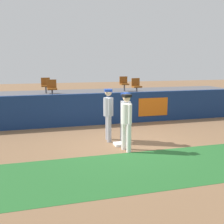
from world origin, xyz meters
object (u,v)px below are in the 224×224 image
seat_front_left (52,87)px  player_runner_visitor (126,114)px  player_fielder_home (126,119)px  seat_back_left (46,85)px  seat_back_right (124,83)px  player_coach_visitor (108,111)px  seat_front_right (136,85)px  first_base (120,144)px

seat_front_left → player_runner_visitor: bearing=-65.4°
player_fielder_home → player_runner_visitor: (0.25, 0.81, -0.02)m
player_runner_visitor → seat_back_left: size_ratio=2.14×
player_fielder_home → seat_back_right: seat_back_right is taller
player_runner_visitor → seat_back_right: (2.11, 6.50, 0.60)m
player_coach_visitor → seat_front_right: (2.68, 4.22, 0.54)m
first_base → player_fielder_home: (0.01, -0.63, 1.02)m
player_runner_visitor → seat_front_left: (-2.15, 4.70, 0.60)m
seat_front_left → seat_front_right: (4.34, -0.00, -0.00)m
first_base → seat_back_right: seat_back_right is taller
seat_front_left → seat_back_left: size_ratio=1.00×
seat_front_right → player_coach_visitor: bearing=-122.4°
seat_front_left → seat_front_right: same height
player_fielder_home → player_coach_visitor: 1.31m
first_base → player_fielder_home: player_fielder_home is taller
first_base → player_runner_visitor: size_ratio=0.22×
player_fielder_home → seat_front_left: size_ratio=2.19×
first_base → seat_front_right: size_ratio=0.48×
player_fielder_home → player_coach_visitor: size_ratio=0.97×
first_base → player_fielder_home: 1.20m
first_base → seat_back_left: bearing=107.4°
first_base → seat_front_left: 5.47m
player_runner_visitor → seat_back_left: (-2.34, 6.50, 0.60)m
seat_back_right → player_runner_visitor: bearing=-108.0°
player_coach_visitor → seat_back_right: 6.58m
player_runner_visitor → seat_back_right: 6.86m
player_fielder_home → player_runner_visitor: size_ratio=1.03×
seat_back_left → player_runner_visitor: bearing=-70.2°
player_coach_visitor → seat_back_left: bearing=-157.2°
player_fielder_home → seat_back_left: bearing=-174.8°
first_base → seat_back_right: size_ratio=0.48×
seat_front_left → seat_back_left: bearing=96.1°
seat_front_left → seat_front_right: bearing=-0.0°
player_fielder_home → player_runner_visitor: player_fielder_home is taller
player_runner_visitor → seat_back_left: 6.94m
player_fielder_home → first_base: bearing=169.9°
seat_back_right → seat_back_left: size_ratio=1.00×
player_runner_visitor → player_coach_visitor: 0.69m
seat_back_right → player_coach_visitor: bearing=-113.4°
player_fielder_home → seat_front_right: seat_front_right is taller
seat_back_left → player_coach_visitor: bearing=-72.9°
seat_front_right → seat_back_left: same height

